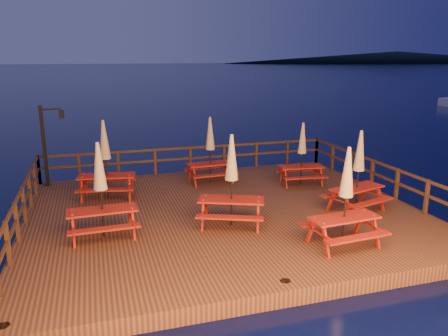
% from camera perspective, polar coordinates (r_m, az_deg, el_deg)
% --- Properties ---
extents(ground, '(500.00, 500.00, 0.00)m').
position_cam_1_polar(ground, '(13.97, 0.02, -7.14)').
color(ground, black).
rests_on(ground, ground).
extents(deck, '(12.00, 10.00, 0.40)m').
position_cam_1_polar(deck, '(13.90, 0.02, -6.37)').
color(deck, '#432115').
rests_on(deck, ground).
extents(deck_piles, '(11.44, 9.44, 1.40)m').
position_cam_1_polar(deck_piles, '(14.09, 0.02, -8.27)').
color(deck_piles, '#3A1E12').
rests_on(deck_piles, ground).
extents(railing, '(11.80, 9.75, 1.10)m').
position_cam_1_polar(railing, '(15.23, -1.92, -0.68)').
color(railing, '#3A1E12').
rests_on(railing, deck).
extents(lamp_post, '(0.85, 0.18, 3.00)m').
position_cam_1_polar(lamp_post, '(17.31, -22.01, 3.62)').
color(lamp_post, black).
rests_on(lamp_post, deck).
extents(headland_right, '(230.40, 86.40, 7.00)m').
position_cam_1_polar(headland_right, '(307.25, 21.67, 13.33)').
color(headland_right, black).
rests_on(headland_right, ground).
extents(picnic_table_0, '(1.87, 1.56, 2.60)m').
position_cam_1_polar(picnic_table_0, '(11.94, -15.82, -2.63)').
color(picnic_table_0, '#9C140E').
rests_on(picnic_table_0, deck).
extents(picnic_table_1, '(2.30, 2.13, 2.66)m').
position_cam_1_polar(picnic_table_1, '(12.27, 0.99, -1.46)').
color(picnic_table_1, '#9C140E').
rests_on(picnic_table_1, deck).
extents(picnic_table_2, '(1.93, 1.63, 2.59)m').
position_cam_1_polar(picnic_table_2, '(11.40, 15.63, -3.47)').
color(picnic_table_2, '#9C140E').
rests_on(picnic_table_2, deck).
extents(picnic_table_3, '(1.85, 1.56, 2.52)m').
position_cam_1_polar(picnic_table_3, '(16.52, -1.81, 2.49)').
color(picnic_table_3, '#9C140E').
rests_on(picnic_table_3, deck).
extents(picnic_table_4, '(2.12, 1.90, 2.56)m').
position_cam_1_polar(picnic_table_4, '(14.09, 17.16, -0.23)').
color(picnic_table_4, '#9C140E').
rests_on(picnic_table_4, deck).
extents(picnic_table_5, '(2.11, 1.84, 2.69)m').
position_cam_1_polar(picnic_table_5, '(15.20, -15.24, 1.24)').
color(picnic_table_5, '#9C140E').
rests_on(picnic_table_5, deck).
extents(picnic_table_6, '(1.81, 1.56, 2.36)m').
position_cam_1_polar(picnic_table_6, '(16.52, 10.14, 1.97)').
color(picnic_table_6, '#9C140E').
rests_on(picnic_table_6, deck).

